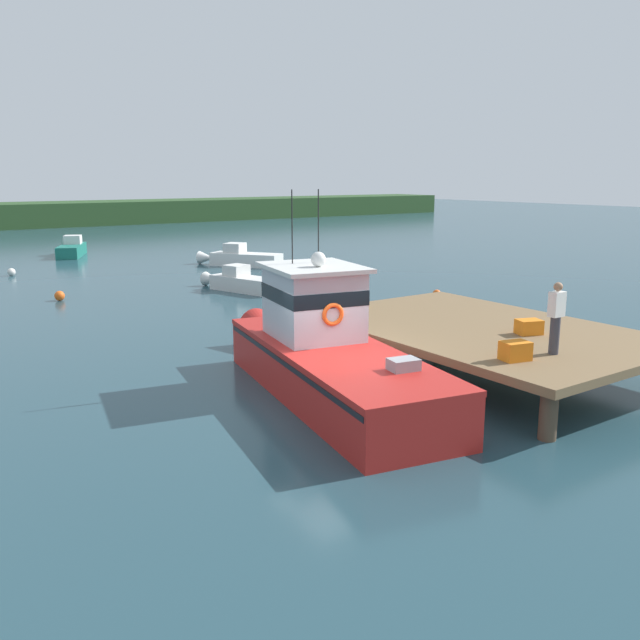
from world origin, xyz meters
TOP-DOWN VIEW (x-y plane):
  - ground_plane at (0.00, 0.00)m, footprint 200.00×200.00m
  - dock at (4.80, 0.00)m, footprint 6.00×9.00m
  - main_fishing_boat at (0.31, 0.90)m, footprint 4.04×9.97m
  - crate_single_far at (5.10, -1.30)m, footprint 0.72×0.62m
  - crate_stack_mid_dock at (2.86, -2.68)m, footprint 0.69×0.57m
  - crate_stack_near_edge at (2.46, 3.61)m, footprint 0.71×0.61m
  - bait_bucket at (3.64, 3.91)m, footprint 0.32×0.32m
  - deckhand_by_the_boat at (3.98, -2.84)m, footprint 0.36×0.22m
  - moored_boat_off_the_point at (5.53, 14.80)m, footprint 2.21×4.63m
  - moored_boat_far_right at (2.94, 33.20)m, footprint 3.00×5.05m
  - moored_boat_mid_harbor at (9.57, 22.43)m, footprint 3.80×4.80m
  - mooring_buoy_outer at (11.52, 8.41)m, footprint 0.36×0.36m
  - mooring_buoy_inshore at (-1.90, 16.97)m, footprint 0.41×0.41m
  - mooring_buoy_channel_marker at (-2.15, 25.75)m, footprint 0.40×0.40m
  - mooring_buoy_spare_mooring at (6.42, 14.61)m, footprint 0.37×0.37m

SIDE VIEW (x-z plane):
  - ground_plane at x=0.00m, z-range 0.00..0.00m
  - mooring_buoy_outer at x=11.52m, z-range 0.00..0.36m
  - mooring_buoy_spare_mooring at x=6.42m, z-range 0.00..0.37m
  - mooring_buoy_channel_marker at x=-2.15m, z-range 0.00..0.40m
  - mooring_buoy_inshore at x=-1.90m, z-range 0.00..0.41m
  - moored_boat_off_the_point at x=5.53m, z-range -0.18..0.98m
  - moored_boat_far_right at x=2.94m, z-range -0.20..1.09m
  - moored_boat_mid_harbor at x=9.57m, z-range -0.20..1.11m
  - main_fishing_boat at x=0.31m, z-range -1.39..3.41m
  - dock at x=4.80m, z-range 0.47..1.67m
  - bait_bucket at x=3.64m, z-range 1.20..1.54m
  - crate_single_far at x=5.10m, z-range 1.20..1.57m
  - crate_stack_mid_dock at x=2.86m, z-range 1.20..1.61m
  - crate_stack_near_edge at x=2.46m, z-range 1.20..1.67m
  - deckhand_by_the_boat at x=3.98m, z-range 1.24..2.87m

